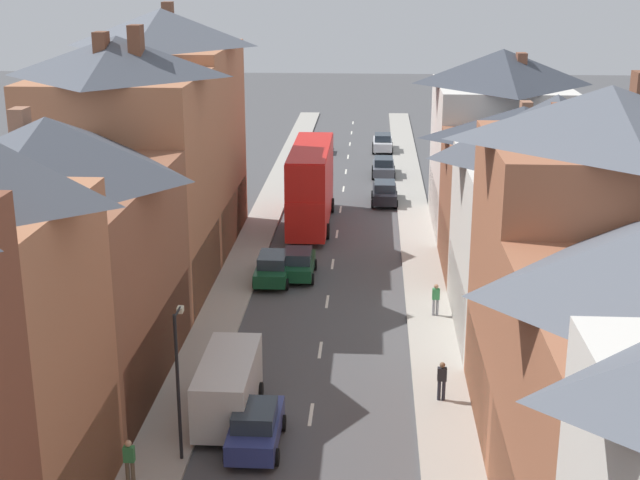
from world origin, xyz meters
name	(u,v)px	position (x,y,z in m)	size (l,w,h in m)	color
pavement_left	(250,251)	(-5.10, 38.00, 0.07)	(2.20, 104.00, 0.14)	#A8A399
pavement_right	(420,254)	(5.10, 38.00, 0.07)	(2.20, 104.00, 0.14)	#A8A399
centre_line_dashes	(333,264)	(0.00, 36.00, 0.01)	(0.14, 97.80, 0.01)	silver
terrace_row_left	(27,257)	(-10.19, 17.12, 6.47)	(8.00, 57.09, 14.37)	#BCB7A8
terrace_row_right	(601,290)	(10.18, 16.95, 5.71)	(8.00, 62.91, 13.04)	brown
double_decker_bus_lead	(311,184)	(-1.81, 43.89, 2.82)	(2.74, 10.80, 5.30)	red
car_near_silver	(298,263)	(-1.80, 33.65, 0.80)	(1.90, 3.88, 1.59)	#144728
car_parked_left_a	(315,143)	(-3.10, 67.93, 0.82)	(1.90, 4.32, 1.64)	#4C515B
car_parked_right_a	(255,426)	(-1.80, 15.46, 0.84)	(1.90, 3.87, 1.66)	navy
car_parked_left_b	(383,167)	(3.10, 58.43, 0.80)	(1.90, 4.14, 1.59)	#4C515B
car_mid_white	(273,267)	(-3.10, 32.89, 0.81)	(1.90, 4.33, 1.61)	#144728
car_far_grey	(385,192)	(3.10, 49.78, 0.83)	(1.90, 4.25, 1.65)	black
car_parked_right_b	(383,143)	(3.10, 68.59, 0.84)	(1.90, 4.27, 1.67)	silver
delivery_van	(228,386)	(-3.10, 17.58, 1.34)	(2.20, 5.20, 2.41)	silver
pedestrian_mid_left	(129,460)	(-5.59, 12.67, 1.03)	(0.36, 0.22, 1.61)	brown
pedestrian_mid_right	(442,379)	(5.05, 19.25, 1.03)	(0.36, 0.22, 1.61)	#23232D
pedestrian_far_left	(436,298)	(5.38, 28.13, 1.03)	(0.36, 0.22, 1.61)	gray
street_lamp	(178,375)	(-4.25, 14.49, 3.24)	(0.20, 1.12, 5.50)	black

